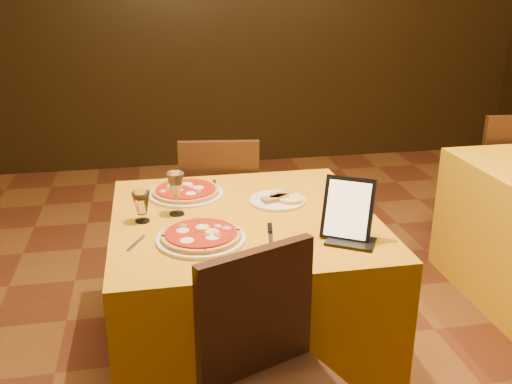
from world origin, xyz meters
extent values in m
cube|color=black|center=(0.00, 3.50, 1.40)|extent=(6.00, 0.01, 2.80)
cube|color=#BF840C|center=(-0.26, 0.35, 0.38)|extent=(1.10, 1.10, 0.75)
cylinder|color=white|center=(-0.46, 0.14, 0.76)|extent=(0.34, 0.34, 0.01)
cylinder|color=#AD4C23|center=(-0.46, 0.14, 0.77)|extent=(0.31, 0.31, 0.02)
cylinder|color=white|center=(-0.48, 0.64, 0.76)|extent=(0.34, 0.34, 0.01)
cylinder|color=#AD4C23|center=(-0.48, 0.64, 0.77)|extent=(0.31, 0.31, 0.02)
cylinder|color=white|center=(-0.08, 0.48, 0.76)|extent=(0.25, 0.25, 0.01)
cylinder|color=olive|center=(-0.08, 0.48, 0.77)|extent=(0.16, 0.16, 0.02)
cube|color=black|center=(0.10, 0.06, 0.87)|extent=(0.22, 0.18, 0.23)
cube|color=#A8A8AF|center=(-0.20, 0.10, 0.75)|extent=(0.05, 0.20, 0.01)
cube|color=#A4A5AB|center=(-0.70, 0.15, 0.75)|extent=(0.08, 0.13, 0.01)
cube|color=#B0AEB5|center=(-0.34, 0.75, 0.75)|extent=(0.04, 0.15, 0.01)
camera|label=1|loc=(-0.62, -1.85, 1.68)|focal=40.00mm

